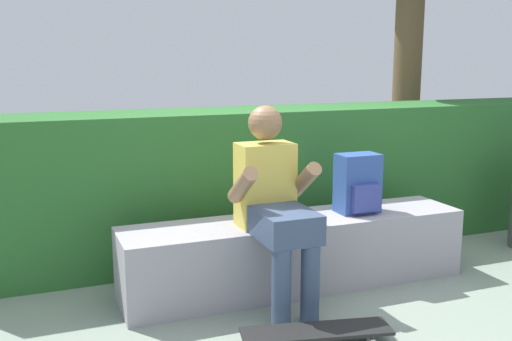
# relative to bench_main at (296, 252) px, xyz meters

# --- Properties ---
(ground_plane) EXTENTS (24.00, 24.00, 0.00)m
(ground_plane) POSITION_rel_bench_main_xyz_m (0.00, -0.42, -0.23)
(ground_plane) COLOR gray
(bench_main) EXTENTS (2.31, 0.49, 0.47)m
(bench_main) POSITION_rel_bench_main_xyz_m (0.00, 0.00, 0.00)
(bench_main) COLOR #96929B
(bench_main) RESTS_ON ground
(person_skater) EXTENTS (0.49, 0.62, 1.22)m
(person_skater) POSITION_rel_bench_main_xyz_m (-0.25, -0.22, 0.43)
(person_skater) COLOR gold
(person_skater) RESTS_ON ground
(skateboard_near_person) EXTENTS (0.82, 0.36, 0.09)m
(skateboard_near_person) POSITION_rel_bench_main_xyz_m (-0.26, -0.80, -0.16)
(skateboard_near_person) COLOR black
(skateboard_near_person) RESTS_ON ground
(backpack_on_bench) EXTENTS (0.28, 0.23, 0.40)m
(backpack_on_bench) POSITION_rel_bench_main_xyz_m (0.45, -0.01, 0.43)
(backpack_on_bench) COLOR #2D4C99
(backpack_on_bench) RESTS_ON bench_main
(hedge_row) EXTENTS (5.32, 0.64, 1.11)m
(hedge_row) POSITION_rel_bench_main_xyz_m (0.49, 0.81, 0.32)
(hedge_row) COLOR #286029
(hedge_row) RESTS_ON ground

